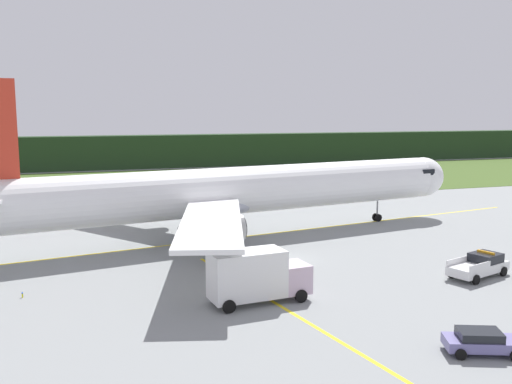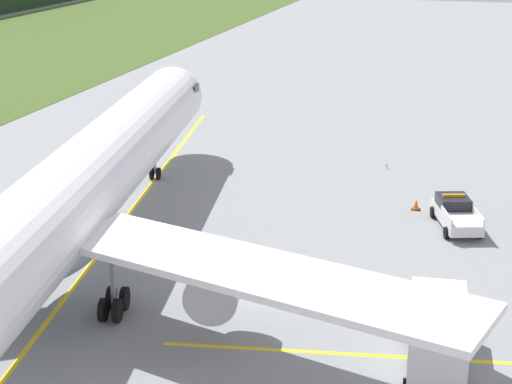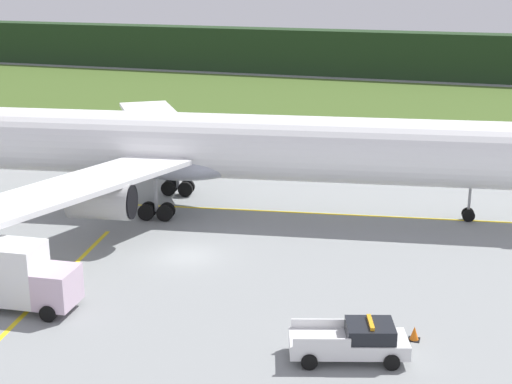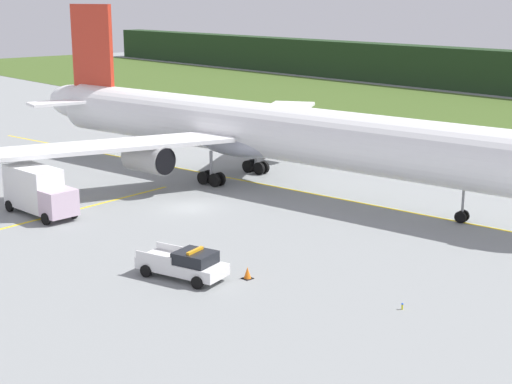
# 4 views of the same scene
# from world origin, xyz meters

# --- Properties ---
(ground) EXTENTS (320.00, 320.00, 0.00)m
(ground) POSITION_xyz_m (0.00, 0.00, 0.00)
(ground) COLOR gray
(grass_verge) EXTENTS (320.00, 47.01, 0.04)m
(grass_verge) POSITION_xyz_m (0.00, 56.98, 0.02)
(grass_verge) COLOR #3E5621
(grass_verge) RESTS_ON ground
(distant_tree_line) EXTENTS (288.00, 5.54, 7.52)m
(distant_tree_line) POSITION_xyz_m (0.00, 85.98, 3.76)
(distant_tree_line) COLOR #1F351C
(distant_tree_line) RESTS_ON ground
(taxiway_centerline_main) EXTENTS (79.11, 13.46, 0.01)m
(taxiway_centerline_main) POSITION_xyz_m (-2.00, 9.77, 0.00)
(taxiway_centerline_main) COLOR yellow
(taxiway_centerline_main) RESTS_ON ground
(airliner) EXTENTS (58.93, 41.82, 15.71)m
(airliner) POSITION_xyz_m (-2.76, 9.64, 4.86)
(airliner) COLOR white
(airliner) RESTS_ON ground
(ops_pickup_truck) EXTENTS (5.93, 3.67, 1.94)m
(ops_pickup_truck) POSITION_xyz_m (12.70, -9.71, 0.90)
(ops_pickup_truck) COLOR silver
(ops_pickup_truck) RESTS_ON ground
(catering_truck) EXTENTS (7.19, 3.20, 3.83)m
(catering_truck) POSITION_xyz_m (-6.08, -9.92, 1.92)
(catering_truck) COLOR #C7ADC3
(catering_truck) RESTS_ON ground
(apron_cone) EXTENTS (0.58, 0.58, 0.73)m
(apron_cone) POSITION_xyz_m (15.25, -6.96, 0.36)
(apron_cone) COLOR black
(apron_cone) RESTS_ON ground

